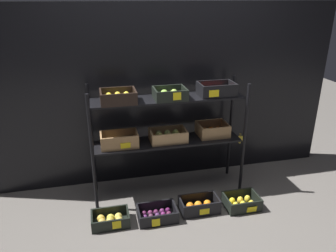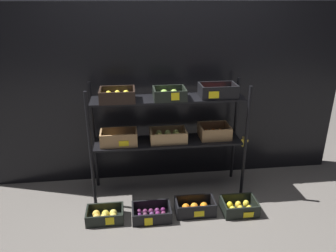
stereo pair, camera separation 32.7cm
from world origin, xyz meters
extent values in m
plane|color=#605B56|center=(0.00, 0.00, 0.00)|extent=(10.00, 10.00, 0.00)
cube|color=black|center=(0.00, 0.38, 0.95)|extent=(3.91, 0.12, 1.90)
cylinder|color=black|center=(-0.76, -0.18, 0.59)|extent=(0.03, 0.03, 1.17)
cylinder|color=black|center=(0.76, -0.18, 0.59)|extent=(0.03, 0.03, 1.17)
cylinder|color=black|center=(-0.76, 0.18, 0.59)|extent=(0.03, 0.03, 1.17)
cylinder|color=black|center=(0.76, 0.18, 0.59)|extent=(0.03, 0.03, 1.17)
cube|color=black|center=(0.00, 0.00, 0.57)|extent=(1.48, 0.32, 0.02)
cube|color=black|center=(0.00, 0.00, 1.02)|extent=(1.48, 0.32, 0.02)
cube|color=#A87F51|center=(-0.49, -0.01, 0.58)|extent=(0.36, 0.22, 0.01)
cube|color=#A87F51|center=(-0.49, -0.12, 0.65)|extent=(0.36, 0.02, 0.13)
cube|color=#A87F51|center=(-0.49, 0.09, 0.65)|extent=(0.36, 0.02, 0.13)
cube|color=#A87F51|center=(-0.67, -0.01, 0.65)|extent=(0.02, 0.19, 0.13)
cube|color=#A87F51|center=(-0.32, -0.01, 0.65)|extent=(0.02, 0.19, 0.13)
ellipsoid|color=brown|center=(-0.60, -0.05, 0.62)|extent=(0.05, 0.05, 0.07)
ellipsoid|color=brown|center=(-0.53, -0.05, 0.62)|extent=(0.05, 0.05, 0.07)
ellipsoid|color=brown|center=(-0.45, -0.05, 0.62)|extent=(0.05, 0.05, 0.07)
ellipsoid|color=brown|center=(-0.39, -0.05, 0.62)|extent=(0.05, 0.05, 0.07)
ellipsoid|color=brown|center=(-0.60, 0.02, 0.62)|extent=(0.05, 0.05, 0.07)
ellipsoid|color=brown|center=(-0.53, 0.02, 0.62)|extent=(0.05, 0.05, 0.07)
ellipsoid|color=brown|center=(-0.46, 0.02, 0.62)|extent=(0.05, 0.05, 0.07)
ellipsoid|color=brown|center=(-0.39, 0.02, 0.62)|extent=(0.05, 0.05, 0.07)
cube|color=yellow|center=(-0.44, -0.13, 0.63)|extent=(0.09, 0.01, 0.06)
cube|color=tan|center=(0.00, 0.00, 0.58)|extent=(0.37, 0.24, 0.01)
cube|color=tan|center=(0.00, -0.11, 0.64)|extent=(0.37, 0.02, 0.11)
cube|color=tan|center=(0.00, 0.11, 0.64)|extent=(0.37, 0.02, 0.11)
cube|color=tan|center=(-0.17, 0.00, 0.64)|extent=(0.02, 0.21, 0.11)
cube|color=tan|center=(0.18, 0.00, 0.64)|extent=(0.02, 0.21, 0.11)
ellipsoid|color=#B8B74E|center=(-0.09, -0.03, 0.63)|extent=(0.07, 0.07, 0.09)
ellipsoid|color=tan|center=(0.00, -0.04, 0.63)|extent=(0.07, 0.07, 0.09)
ellipsoid|color=#BBC351|center=(0.09, -0.04, 0.63)|extent=(0.07, 0.07, 0.09)
ellipsoid|color=tan|center=(-0.09, 0.04, 0.63)|extent=(0.07, 0.07, 0.09)
ellipsoid|color=#A9BD62|center=(0.00, 0.03, 0.63)|extent=(0.07, 0.07, 0.09)
ellipsoid|color=#A7B653|center=(0.09, 0.03, 0.63)|extent=(0.07, 0.07, 0.09)
cube|color=#A87F51|center=(0.49, 0.03, 0.58)|extent=(0.31, 0.26, 0.01)
cube|color=#A87F51|center=(0.49, -0.09, 0.65)|extent=(0.31, 0.02, 0.12)
cube|color=#A87F51|center=(0.49, 0.15, 0.65)|extent=(0.31, 0.02, 0.12)
cube|color=#A87F51|center=(0.34, 0.03, 0.65)|extent=(0.02, 0.23, 0.12)
cube|color=#A87F51|center=(0.64, 0.03, 0.65)|extent=(0.02, 0.23, 0.12)
sphere|color=orange|center=(0.41, -0.01, 0.62)|extent=(0.06, 0.06, 0.06)
sphere|color=orange|center=(0.49, -0.01, 0.62)|extent=(0.06, 0.06, 0.06)
sphere|color=orange|center=(0.56, -0.01, 0.62)|extent=(0.06, 0.06, 0.06)
sphere|color=orange|center=(0.42, 0.07, 0.62)|extent=(0.06, 0.06, 0.06)
sphere|color=orange|center=(0.49, 0.08, 0.62)|extent=(0.06, 0.06, 0.06)
sphere|color=orange|center=(0.57, 0.07, 0.62)|extent=(0.06, 0.06, 0.06)
cube|color=black|center=(-0.48, -0.05, 1.04)|extent=(0.33, 0.26, 0.01)
cube|color=black|center=(-0.48, -0.17, 1.10)|extent=(0.33, 0.02, 0.10)
cube|color=black|center=(-0.48, 0.07, 1.10)|extent=(0.33, 0.02, 0.10)
cube|color=black|center=(-0.64, -0.05, 1.10)|extent=(0.02, 0.22, 0.10)
cube|color=black|center=(-0.33, -0.05, 1.10)|extent=(0.02, 0.22, 0.10)
ellipsoid|color=yellow|center=(-0.56, -0.09, 1.08)|extent=(0.06, 0.06, 0.08)
ellipsoid|color=yellow|center=(-0.48, -0.09, 1.08)|extent=(0.06, 0.06, 0.08)
ellipsoid|color=yellow|center=(-0.41, -0.09, 1.08)|extent=(0.06, 0.06, 0.08)
ellipsoid|color=yellow|center=(-0.56, -0.01, 1.08)|extent=(0.06, 0.06, 0.08)
ellipsoid|color=yellow|center=(-0.48, 0.00, 1.08)|extent=(0.06, 0.06, 0.08)
ellipsoid|color=yellow|center=(-0.40, -0.01, 1.08)|extent=(0.06, 0.06, 0.08)
cube|color=black|center=(0.01, -0.04, 1.04)|extent=(0.31, 0.25, 0.01)
cube|color=black|center=(0.01, -0.16, 1.09)|extent=(0.31, 0.02, 0.09)
cube|color=black|center=(0.01, 0.07, 1.09)|extent=(0.31, 0.02, 0.09)
cube|color=black|center=(-0.14, -0.04, 1.09)|extent=(0.02, 0.22, 0.09)
cube|color=black|center=(0.15, -0.04, 1.09)|extent=(0.02, 0.22, 0.09)
sphere|color=#98BB35|center=(-0.04, -0.08, 1.08)|extent=(0.07, 0.07, 0.07)
sphere|color=#84B931|center=(0.06, -0.08, 1.08)|extent=(0.07, 0.07, 0.07)
sphere|color=#88BD46|center=(-0.04, -0.01, 1.08)|extent=(0.07, 0.07, 0.07)
sphere|color=#8AB342|center=(0.06, -0.01, 1.08)|extent=(0.07, 0.07, 0.07)
cube|color=yellow|center=(0.05, -0.17, 1.10)|extent=(0.08, 0.01, 0.08)
cube|color=black|center=(0.48, -0.03, 1.04)|extent=(0.36, 0.23, 0.01)
cube|color=black|center=(0.48, -0.13, 1.10)|extent=(0.36, 0.02, 0.11)
cube|color=black|center=(0.48, 0.08, 1.10)|extent=(0.36, 0.02, 0.11)
cube|color=black|center=(0.31, -0.03, 1.10)|extent=(0.02, 0.20, 0.11)
cube|color=black|center=(0.65, -0.03, 1.10)|extent=(0.02, 0.20, 0.11)
sphere|color=red|center=(0.40, -0.05, 1.08)|extent=(0.07, 0.07, 0.07)
sphere|color=red|center=(0.48, -0.06, 1.08)|extent=(0.07, 0.07, 0.07)
sphere|color=red|center=(0.57, -0.05, 1.08)|extent=(0.07, 0.07, 0.07)
sphere|color=red|center=(0.40, 0.00, 1.08)|extent=(0.07, 0.07, 0.07)
sphere|color=red|center=(0.48, 0.00, 1.08)|extent=(0.07, 0.07, 0.07)
sphere|color=red|center=(0.57, 0.01, 1.08)|extent=(0.07, 0.07, 0.07)
cube|color=yellow|center=(0.41, -0.14, 1.09)|extent=(0.10, 0.01, 0.07)
cylinder|color=brown|center=(0.80, 0.00, 0.56)|extent=(0.02, 0.02, 0.02)
ellipsoid|color=gold|center=(0.77, 0.00, 0.51)|extent=(0.09, 0.03, 0.09)
ellipsoid|color=yellow|center=(0.78, 0.01, 0.51)|extent=(0.08, 0.03, 0.09)
ellipsoid|color=yellow|center=(0.79, 0.00, 0.51)|extent=(0.05, 0.03, 0.10)
ellipsoid|color=yellow|center=(0.80, 0.01, 0.51)|extent=(0.05, 0.03, 0.10)
ellipsoid|color=yellow|center=(0.81, 0.00, 0.51)|extent=(0.07, 0.03, 0.10)
ellipsoid|color=yellow|center=(0.82, 0.00, 0.51)|extent=(0.09, 0.03, 0.09)
cube|color=black|center=(-0.65, -0.45, 0.01)|extent=(0.34, 0.22, 0.01)
cube|color=black|center=(-0.65, -0.55, 0.06)|extent=(0.34, 0.02, 0.10)
cube|color=black|center=(-0.65, -0.34, 0.06)|extent=(0.34, 0.02, 0.10)
cube|color=black|center=(-0.81, -0.45, 0.06)|extent=(0.02, 0.19, 0.10)
cube|color=black|center=(-0.48, -0.45, 0.06)|extent=(0.02, 0.19, 0.10)
sphere|color=gold|center=(-0.72, -0.47, 0.05)|extent=(0.07, 0.07, 0.07)
sphere|color=gold|center=(-0.65, -0.47, 0.05)|extent=(0.07, 0.07, 0.07)
sphere|color=#D9BB4E|center=(-0.57, -0.48, 0.05)|extent=(0.07, 0.07, 0.07)
sphere|color=gold|center=(-0.73, -0.41, 0.05)|extent=(0.07, 0.07, 0.07)
sphere|color=gold|center=(-0.64, -0.42, 0.05)|extent=(0.07, 0.07, 0.07)
sphere|color=#DAC151|center=(-0.57, -0.42, 0.05)|extent=(0.07, 0.07, 0.07)
cube|color=yellow|center=(-0.60, -0.56, 0.07)|extent=(0.08, 0.01, 0.07)
cube|color=black|center=(-0.21, -0.47, 0.01)|extent=(0.36, 0.24, 0.01)
cube|color=black|center=(-0.21, -0.58, 0.06)|extent=(0.36, 0.02, 0.11)
cube|color=black|center=(-0.21, -0.35, 0.06)|extent=(0.36, 0.02, 0.11)
cube|color=black|center=(-0.39, -0.47, 0.06)|extent=(0.02, 0.21, 0.11)
cube|color=black|center=(-0.04, -0.47, 0.06)|extent=(0.02, 0.21, 0.11)
sphere|color=#64244A|center=(-0.33, -0.52, 0.04)|extent=(0.05, 0.05, 0.05)
sphere|color=#5B1848|center=(-0.27, -0.52, 0.04)|extent=(0.05, 0.05, 0.05)
sphere|color=#641756|center=(-0.21, -0.52, 0.04)|extent=(0.05, 0.05, 0.05)
sphere|color=#5D2C4B|center=(-0.16, -0.52, 0.04)|extent=(0.05, 0.05, 0.05)
sphere|color=#572D4B|center=(-0.10, -0.52, 0.04)|extent=(0.05, 0.05, 0.05)
sphere|color=#55245C|center=(-0.33, -0.47, 0.04)|extent=(0.05, 0.05, 0.05)
sphere|color=#552F46|center=(-0.27, -0.47, 0.04)|extent=(0.05, 0.05, 0.05)
sphere|color=#542F5D|center=(-0.21, -0.47, 0.04)|extent=(0.05, 0.05, 0.05)
sphere|color=#69205B|center=(-0.15, -0.47, 0.04)|extent=(0.05, 0.05, 0.05)
sphere|color=#602346|center=(-0.10, -0.47, 0.04)|extent=(0.05, 0.05, 0.05)
sphere|color=#592048|center=(-0.33, -0.41, 0.04)|extent=(0.05, 0.05, 0.05)
sphere|color=#5C2448|center=(-0.27, -0.41, 0.04)|extent=(0.05, 0.05, 0.05)
sphere|color=#5A2248|center=(-0.21, -0.42, 0.04)|extent=(0.05, 0.05, 0.05)
sphere|color=#602456|center=(-0.16, -0.41, 0.04)|extent=(0.05, 0.05, 0.05)
sphere|color=#541648|center=(-0.10, -0.41, 0.04)|extent=(0.05, 0.05, 0.05)
cube|color=yellow|center=(-0.25, -0.59, 0.05)|extent=(0.07, 0.01, 0.08)
cube|color=black|center=(0.21, -0.44, 0.01)|extent=(0.38, 0.21, 0.01)
cube|color=black|center=(0.21, -0.54, 0.07)|extent=(0.38, 0.02, 0.12)
cube|color=black|center=(0.21, -0.34, 0.07)|extent=(0.38, 0.02, 0.12)
cube|color=black|center=(0.03, -0.44, 0.07)|extent=(0.02, 0.18, 0.12)
cube|color=black|center=(0.39, -0.44, 0.07)|extent=(0.02, 0.18, 0.12)
sphere|color=orange|center=(0.12, -0.47, 0.05)|extent=(0.07, 0.07, 0.07)
sphere|color=orange|center=(0.21, -0.47, 0.05)|extent=(0.07, 0.07, 0.07)
sphere|color=orange|center=(0.29, -0.46, 0.05)|extent=(0.07, 0.07, 0.07)
sphere|color=orange|center=(0.12, -0.42, 0.05)|extent=(0.07, 0.07, 0.07)
sphere|color=orange|center=(0.21, -0.41, 0.05)|extent=(0.07, 0.07, 0.07)
sphere|color=orange|center=(0.30, -0.42, 0.05)|extent=(0.07, 0.07, 0.07)
cube|color=yellow|center=(0.23, -0.55, 0.06)|extent=(0.10, 0.01, 0.06)
cube|color=black|center=(0.64, -0.48, 0.01)|extent=(0.33, 0.25, 0.01)
cube|color=black|center=(0.64, -0.59, 0.07)|extent=(0.33, 0.02, 0.11)
cube|color=black|center=(0.64, -0.36, 0.07)|extent=(0.33, 0.02, 0.11)
cube|color=black|center=(0.48, -0.48, 0.07)|extent=(0.02, 0.22, 0.11)
cube|color=black|center=(0.79, -0.48, 0.07)|extent=(0.02, 0.22, 0.11)
ellipsoid|color=yellow|center=(0.56, -0.51, 0.05)|extent=(0.06, 0.06, 0.08)
ellipsoid|color=yellow|center=(0.63, -0.51, 0.05)|extent=(0.06, 0.06, 0.08)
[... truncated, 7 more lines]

